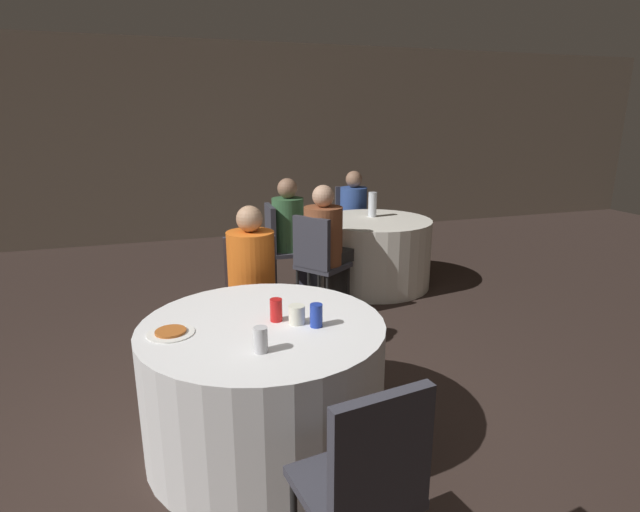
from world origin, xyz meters
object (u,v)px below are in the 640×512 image
soda_can_red (276,310)px  chair_near_south (367,477)px  bottle_far (372,205)px  soda_can_silver (261,340)px  table_near (264,385)px  person_green_jacket (295,236)px  chair_far_north (351,217)px  person_orange_shirt (253,289)px  table_far (373,252)px  person_blue_shirt (355,218)px  chair_near_north (252,288)px  chair_far_southwest (317,256)px  person_floral_shirt (327,247)px  pizza_plate_near (171,332)px  chair_far_west (279,241)px  soda_can_blue (316,315)px

soda_can_red → chair_near_south: bearing=-86.0°
bottle_far → soda_can_red: bearing=-123.5°
soda_can_silver → table_near: bearing=78.2°
soda_can_red → person_green_jacket: bearing=72.6°
person_green_jacket → soda_can_silver: person_green_jacket is taller
chair_near_south → table_near: bearing=90.0°
chair_far_north → person_orange_shirt: size_ratio=0.78×
table_far → chair_near_south: size_ratio=1.32×
person_blue_shirt → chair_near_north: bearing=59.9°
chair_far_southwest → soda_can_silver: bearing=-60.5°
chair_near_north → person_floral_shirt: 1.15m
chair_near_north → chair_far_southwest: bearing=-129.8°
person_green_jacket → soda_can_silver: (-0.89, -2.69, 0.19)m
chair_far_southwest → person_blue_shirt: (0.94, 1.45, 0.02)m
person_green_jacket → pizza_plate_near: person_green_jacket is taller
person_floral_shirt → soda_can_silver: size_ratio=9.74×
chair_far_north → chair_far_west: 1.51m
chair_far_north → pizza_plate_near: size_ratio=3.91×
soda_can_blue → chair_near_south: bearing=-96.5°
person_orange_shirt → person_blue_shirt: bearing=-119.2°
person_blue_shirt → table_far: bearing=90.0°
table_far → person_blue_shirt: (0.12, 0.85, 0.21)m
person_floral_shirt → pizza_plate_near: size_ratio=5.03×
person_green_jacket → soda_can_blue: size_ratio=9.73×
chair_far_west → person_floral_shirt: 0.65m
chair_far_southwest → pizza_plate_near: size_ratio=3.91×
chair_far_west → pizza_plate_near: bearing=-22.7°
chair_near_north → person_blue_shirt: 2.70m
pizza_plate_near → soda_can_blue: (0.72, -0.14, 0.05)m
person_floral_shirt → soda_can_blue: bearing=-56.6°
chair_far_north → soda_can_blue: (-1.56, -3.47, 0.23)m
soda_can_silver → bottle_far: (1.79, 2.80, 0.07)m
table_near → person_green_jacket: 2.52m
soda_can_blue → person_blue_shirt: bearing=65.1°
table_near → bottle_far: 3.06m
chair_far_north → person_orange_shirt: bearing=63.2°
table_near → soda_can_silver: soda_can_silver is taller
person_orange_shirt → soda_can_red: size_ratio=9.70×
chair_near_north → soda_can_silver: (-0.20, -1.38, 0.23)m
chair_far_west → soda_can_red: (-0.57, -2.37, 0.23)m
chair_far_southwest → soda_can_silver: 2.26m
chair_far_west → person_floral_shirt: person_floral_shirt is taller
chair_far_southwest → chair_far_west: size_ratio=1.00×
table_near → chair_near_south: (0.16, -1.05, 0.19)m
chair_near_south → person_green_jacket: person_green_jacket is taller
chair_near_north → soda_can_blue: bearing=103.5°
chair_far_north → soda_can_red: bearing=70.5°
chair_far_north → person_blue_shirt: bearing=90.0°
chair_far_north → bottle_far: bottle_far is taller
soda_can_blue → person_orange_shirt: bearing=98.4°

